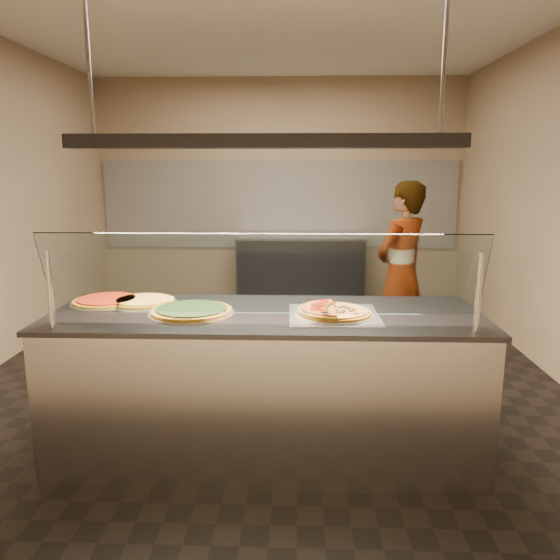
{
  "coord_description": "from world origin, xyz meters",
  "views": [
    {
      "loc": [
        0.28,
        -4.65,
        1.8
      ],
      "look_at": [
        0.15,
        -0.87,
        1.02
      ],
      "focal_mm": 35.0,
      "sensor_mm": 36.0,
      "label": 1
    }
  ],
  "objects_px": {
    "prep_table": "(300,269)",
    "heat_lamp_housing": "(265,141)",
    "pizza_tomato": "(107,300)",
    "pizza_cheese": "(144,301)",
    "half_pizza_sausage": "(352,311)",
    "serving_counter": "(266,383)",
    "sneeze_guard": "(262,276)",
    "pizza_spinach": "(192,311)",
    "pizza_spatula": "(176,302)",
    "half_pizza_pepperoni": "(316,310)",
    "perforated_tray": "(334,314)",
    "worker": "(401,272)"
  },
  "relations": [
    {
      "from": "prep_table",
      "to": "heat_lamp_housing",
      "type": "relative_size",
      "value": 0.74
    },
    {
      "from": "pizza_tomato",
      "to": "heat_lamp_housing",
      "type": "xyz_separation_m",
      "value": [
        1.06,
        -0.21,
        1.01
      ]
    },
    {
      "from": "pizza_cheese",
      "to": "half_pizza_sausage",
      "type": "bearing_deg",
      "value": -11.33
    },
    {
      "from": "prep_table",
      "to": "serving_counter",
      "type": "bearing_deg",
      "value": -93.19
    },
    {
      "from": "half_pizza_sausage",
      "to": "prep_table",
      "type": "xyz_separation_m",
      "value": [
        -0.3,
        4.03,
        -0.49
      ]
    },
    {
      "from": "serving_counter",
      "to": "pizza_cheese",
      "type": "xyz_separation_m",
      "value": [
        -0.81,
        0.2,
        0.48
      ]
    },
    {
      "from": "sneeze_guard",
      "to": "pizza_tomato",
      "type": "distance_m",
      "value": 1.23
    },
    {
      "from": "serving_counter",
      "to": "half_pizza_sausage",
      "type": "xyz_separation_m",
      "value": [
        0.52,
        -0.07,
        0.49
      ]
    },
    {
      "from": "pizza_spinach",
      "to": "pizza_spatula",
      "type": "height_order",
      "value": "pizza_spatula"
    },
    {
      "from": "heat_lamp_housing",
      "to": "pizza_cheese",
      "type": "bearing_deg",
      "value": 166.14
    },
    {
      "from": "pizza_cheese",
      "to": "pizza_tomato",
      "type": "distance_m",
      "value": 0.25
    },
    {
      "from": "half_pizza_sausage",
      "to": "heat_lamp_housing",
      "type": "height_order",
      "value": "heat_lamp_housing"
    },
    {
      "from": "half_pizza_pepperoni",
      "to": "pizza_spatula",
      "type": "relative_size",
      "value": 1.91
    },
    {
      "from": "pizza_spinach",
      "to": "pizza_cheese",
      "type": "height_order",
      "value": "pizza_spinach"
    },
    {
      "from": "perforated_tray",
      "to": "pizza_spinach",
      "type": "relative_size",
      "value": 1.04
    },
    {
      "from": "worker",
      "to": "heat_lamp_housing",
      "type": "distance_m",
      "value": 2.43
    },
    {
      "from": "pizza_spatula",
      "to": "prep_table",
      "type": "distance_m",
      "value": 3.95
    },
    {
      "from": "pizza_tomato",
      "to": "prep_table",
      "type": "relative_size",
      "value": 0.27
    },
    {
      "from": "pizza_spinach",
      "to": "heat_lamp_housing",
      "type": "height_order",
      "value": "heat_lamp_housing"
    },
    {
      "from": "worker",
      "to": "sneeze_guard",
      "type": "bearing_deg",
      "value": 17.94
    },
    {
      "from": "pizza_spinach",
      "to": "prep_table",
      "type": "relative_size",
      "value": 0.31
    },
    {
      "from": "perforated_tray",
      "to": "pizza_spatula",
      "type": "bearing_deg",
      "value": 169.13
    },
    {
      "from": "worker",
      "to": "heat_lamp_housing",
      "type": "bearing_deg",
      "value": 13.66
    },
    {
      "from": "serving_counter",
      "to": "worker",
      "type": "distance_m",
      "value": 2.2
    },
    {
      "from": "pizza_tomato",
      "to": "pizza_cheese",
      "type": "bearing_deg",
      "value": -3.22
    },
    {
      "from": "perforated_tray",
      "to": "worker",
      "type": "xyz_separation_m",
      "value": [
        0.75,
        1.89,
        -0.09
      ]
    },
    {
      "from": "serving_counter",
      "to": "prep_table",
      "type": "bearing_deg",
      "value": 86.81
    },
    {
      "from": "prep_table",
      "to": "pizza_spinach",
      "type": "bearing_deg",
      "value": -99.53
    },
    {
      "from": "pizza_tomato",
      "to": "heat_lamp_housing",
      "type": "distance_m",
      "value": 1.48
    },
    {
      "from": "half_pizza_pepperoni",
      "to": "pizza_tomato",
      "type": "relative_size",
      "value": 0.97
    },
    {
      "from": "sneeze_guard",
      "to": "perforated_tray",
      "type": "height_order",
      "value": "sneeze_guard"
    },
    {
      "from": "perforated_tray",
      "to": "half_pizza_sausage",
      "type": "height_order",
      "value": "half_pizza_sausage"
    },
    {
      "from": "sneeze_guard",
      "to": "half_pizza_sausage",
      "type": "xyz_separation_m",
      "value": [
        0.52,
        0.28,
        -0.27
      ]
    },
    {
      "from": "heat_lamp_housing",
      "to": "pizza_tomato",
      "type": "bearing_deg",
      "value": 168.58
    },
    {
      "from": "half_pizza_sausage",
      "to": "pizza_tomato",
      "type": "relative_size",
      "value": 0.97
    },
    {
      "from": "prep_table",
      "to": "pizza_tomato",
      "type": "bearing_deg",
      "value": -108.92
    },
    {
      "from": "perforated_tray",
      "to": "serving_counter",
      "type": "bearing_deg",
      "value": 171.17
    },
    {
      "from": "sneeze_guard",
      "to": "perforated_tray",
      "type": "distance_m",
      "value": 0.58
    },
    {
      "from": "half_pizza_pepperoni",
      "to": "prep_table",
      "type": "distance_m",
      "value": 4.06
    },
    {
      "from": "half_pizza_pepperoni",
      "to": "pizza_spinach",
      "type": "distance_m",
      "value": 0.76
    },
    {
      "from": "half_pizza_sausage",
      "to": "heat_lamp_housing",
      "type": "distance_m",
      "value": 1.12
    },
    {
      "from": "pizza_spinach",
      "to": "sneeze_guard",
      "type": "bearing_deg",
      "value": -33.81
    },
    {
      "from": "sneeze_guard",
      "to": "half_pizza_pepperoni",
      "type": "relative_size",
      "value": 5.39
    },
    {
      "from": "half_pizza_pepperoni",
      "to": "heat_lamp_housing",
      "type": "bearing_deg",
      "value": 168.22
    },
    {
      "from": "serving_counter",
      "to": "prep_table",
      "type": "height_order",
      "value": "same"
    },
    {
      "from": "sneeze_guard",
      "to": "pizza_cheese",
      "type": "relative_size",
      "value": 5.54
    },
    {
      "from": "pizza_tomato",
      "to": "pizza_spatula",
      "type": "xyz_separation_m",
      "value": [
        0.48,
        -0.09,
        0.01
      ]
    },
    {
      "from": "pizza_tomato",
      "to": "prep_table",
      "type": "height_order",
      "value": "pizza_tomato"
    },
    {
      "from": "pizza_spinach",
      "to": "pizza_cheese",
      "type": "distance_m",
      "value": 0.44
    },
    {
      "from": "sneeze_guard",
      "to": "heat_lamp_housing",
      "type": "relative_size",
      "value": 1.04
    }
  ]
}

